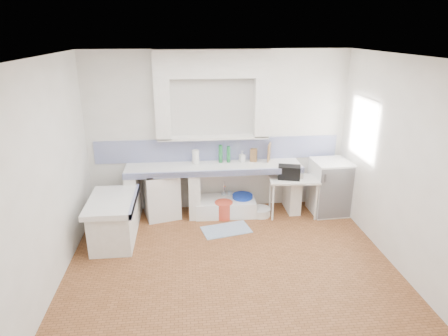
{
  "coord_description": "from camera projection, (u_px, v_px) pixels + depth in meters",
  "views": [
    {
      "loc": [
        -0.57,
        -4.52,
        3.09
      ],
      "look_at": [
        0.0,
        1.0,
        1.1
      ],
      "focal_mm": 31.02,
      "sensor_mm": 36.0,
      "label": 1
    }
  ],
  "objects": [
    {
      "name": "counter_pier_left",
      "position": [
        133.0,
        195.0,
        6.64
      ],
      "size": [
        0.2,
        0.55,
        0.82
      ],
      "primitive_type": "cube",
      "color": "white",
      "rests_on": "ground"
    },
    {
      "name": "bucket_blue",
      "position": [
        242.0,
        203.0,
        6.89
      ],
      "size": [
        0.46,
        0.46,
        0.34
      ],
      "primitive_type": "cylinder",
      "rotation": [
        0.0,
        0.0,
        0.37
      ],
      "color": "#0F31AD",
      "rests_on": "ground"
    },
    {
      "name": "peninsula_lip",
      "position": [
        134.0,
        201.0,
        5.82
      ],
      "size": [
        0.04,
        1.1,
        0.1
      ],
      "primitive_type": "cube",
      "color": "navy",
      "rests_on": "ground"
    },
    {
      "name": "peninsula_base",
      "position": [
        114.0,
        223.0,
        5.91
      ],
      "size": [
        0.6,
        1.0,
        0.62
      ],
      "primitive_type": "cube",
      "color": "white",
      "rests_on": "ground"
    },
    {
      "name": "soap_bottle",
      "position": [
        242.0,
        156.0,
        6.77
      ],
      "size": [
        0.12,
        0.12,
        0.2
      ],
      "primitive_type": "imported",
      "rotation": [
        0.0,
        0.0,
        0.39
      ],
      "color": "white",
      "rests_on": "counter_slab"
    },
    {
      "name": "wall_back",
      "position": [
        218.0,
        133.0,
        6.73
      ],
      "size": [
        4.5,
        0.0,
        4.5
      ],
      "primitive_type": "plane",
      "rotation": [
        1.57,
        0.0,
        0.0
      ],
      "color": "white",
      "rests_on": "ground"
    },
    {
      "name": "rug",
      "position": [
        226.0,
        230.0,
        6.32
      ],
      "size": [
        0.85,
        0.6,
        0.01
      ],
      "primitive_type": "cube",
      "rotation": [
        0.0,
        0.0,
        0.22
      ],
      "color": "#375E88",
      "rests_on": "ground"
    },
    {
      "name": "wall_right",
      "position": [
        402.0,
        166.0,
        5.08
      ],
      "size": [
        0.0,
        4.5,
        4.5
      ],
      "primitive_type": "plane",
      "rotation": [
        1.57,
        0.0,
        -1.57
      ],
      "color": "white",
      "rests_on": "ground"
    },
    {
      "name": "green_bottle_a",
      "position": [
        221.0,
        154.0,
        6.71
      ],
      "size": [
        0.08,
        0.08,
        0.31
      ],
      "primitive_type": "cylinder",
      "rotation": [
        0.0,
        0.0,
        0.28
      ],
      "color": "#1E6F35",
      "rests_on": "counter_slab"
    },
    {
      "name": "fridge",
      "position": [
        330.0,
        187.0,
        6.81
      ],
      "size": [
        0.65,
        0.65,
        0.96
      ],
      "primitive_type": "cube",
      "rotation": [
        0.0,
        0.0,
        0.05
      ],
      "color": "white",
      "rests_on": "ground"
    },
    {
      "name": "black_bag",
      "position": [
        289.0,
        172.0,
        6.55
      ],
      "size": [
        0.41,
        0.3,
        0.23
      ],
      "primitive_type": "cube",
      "rotation": [
        0.0,
        0.0,
        -0.27
      ],
      "color": "black",
      "rests_on": "side_table"
    },
    {
      "name": "bucket_red",
      "position": [
        216.0,
        208.0,
        6.79
      ],
      "size": [
        0.37,
        0.37,
        0.27
      ],
      "primitive_type": "cylinder",
      "rotation": [
        0.0,
        0.0,
        0.36
      ],
      "color": "#AC281B",
      "rests_on": "ground"
    },
    {
      "name": "basin_white",
      "position": [
        261.0,
        212.0,
        6.8
      ],
      "size": [
        0.39,
        0.39,
        0.14
      ],
      "primitive_type": "cylinder",
      "rotation": [
        0.0,
        0.0,
        -0.13
      ],
      "color": "white",
      "rests_on": "ground"
    },
    {
      "name": "cutting_board",
      "position": [
        269.0,
        152.0,
        6.79
      ],
      "size": [
        0.1,
        0.22,
        0.31
      ],
      "primitive_type": "cube",
      "rotation": [
        0.0,
        0.0,
        -0.37
      ],
      "color": "olive",
      "rests_on": "counter_slab"
    },
    {
      "name": "floor",
      "position": [
        231.0,
        267.0,
        5.33
      ],
      "size": [
        4.5,
        4.5,
        0.0
      ],
      "primitive_type": "plane",
      "color": "brown",
      "rests_on": "ground"
    },
    {
      "name": "stove",
      "position": [
        161.0,
        195.0,
        6.69
      ],
      "size": [
        0.68,
        0.66,
        0.8
      ],
      "primitive_type": "cube",
      "rotation": [
        0.0,
        0.0,
        0.25
      ],
      "color": "white",
      "rests_on": "ground"
    },
    {
      "name": "lace_valance",
      "position": [
        368.0,
        105.0,
        6.01
      ],
      "size": [
        0.01,
        0.84,
        0.24
      ],
      "primitive_type": "cube",
      "color": "white",
      "rests_on": "ground"
    },
    {
      "name": "water_bottle_b",
      "position": [
        230.0,
        200.0,
        7.03
      ],
      "size": [
        0.11,
        0.11,
        0.34
      ],
      "primitive_type": "cylinder",
      "rotation": [
        0.0,
        0.0,
        0.27
      ],
      "color": "silver",
      "rests_on": "ground"
    },
    {
      "name": "knife_block",
      "position": [
        254.0,
        155.0,
        6.78
      ],
      "size": [
        0.14,
        0.12,
        0.23
      ],
      "primitive_type": "cube",
      "rotation": [
        0.0,
        0.0,
        -0.34
      ],
      "color": "olive",
      "rests_on": "counter_slab"
    },
    {
      "name": "window_frame",
      "position": [
        374.0,
        129.0,
        6.15
      ],
      "size": [
        0.35,
        0.86,
        1.06
      ],
      "primitive_type": "cube",
      "color": "#362011",
      "rests_on": "ground"
    },
    {
      "name": "wall_front",
      "position": [
        264.0,
        262.0,
        2.99
      ],
      "size": [
        4.5,
        0.0,
        4.5
      ],
      "primitive_type": "plane",
      "rotation": [
        -1.57,
        0.0,
        0.0
      ],
      "color": "white",
      "rests_on": "ground"
    },
    {
      "name": "counter_slab",
      "position": [
        214.0,
        168.0,
        6.62
      ],
      "size": [
        3.0,
        0.6,
        0.08
      ],
      "primitive_type": "cube",
      "color": "white",
      "rests_on": "ground"
    },
    {
      "name": "alcove_mass",
      "position": [
        212.0,
        64.0,
        6.21
      ],
      "size": [
        1.9,
        0.25,
        0.45
      ],
      "primitive_type": "cube",
      "color": "white",
      "rests_on": "ground"
    },
    {
      "name": "green_bottle_b",
      "position": [
        228.0,
        154.0,
        6.73
      ],
      "size": [
        0.07,
        0.07,
        0.28
      ],
      "primitive_type": "cylinder",
      "rotation": [
        0.0,
        0.0,
        0.19
      ],
      "color": "#1E6F35",
      "rests_on": "counter_slab"
    },
    {
      "name": "water_bottle_a",
      "position": [
        224.0,
        201.0,
        7.02
      ],
      "size": [
        0.1,
        0.1,
        0.31
      ],
      "primitive_type": "cylinder",
      "rotation": [
        0.0,
        0.0,
        0.23
      ],
      "color": "silver",
      "rests_on": "ground"
    },
    {
      "name": "backsplash",
      "position": [
        218.0,
        149.0,
        6.82
      ],
      "size": [
        4.27,
        0.03,
        0.4
      ],
      "primitive_type": "cube",
      "color": "navy",
      "rests_on": "ground"
    },
    {
      "name": "ceiling",
      "position": [
        233.0,
        57.0,
        4.39
      ],
      "size": [
        4.5,
        4.5,
        0.0
      ],
      "primitive_type": "plane",
      "rotation": [
        3.14,
        0.0,
        0.0
      ],
      "color": "white",
      "rests_on": "ground"
    },
    {
      "name": "counter_pier_right",
      "position": [
        292.0,
        189.0,
        6.91
      ],
      "size": [
        0.2,
        0.55,
        0.82
      ],
      "primitive_type": "cube",
      "color": "white",
      "rests_on": "ground"
    },
    {
      "name": "paper_towel",
      "position": [
        196.0,
        157.0,
        6.68
      ],
      "size": [
        0.12,
        0.12,
        0.24
      ],
      "primitive_type": "cylinder",
      "rotation": [
        0.0,
        0.0,
        -0.04
      ],
      "color": "white",
      "rests_on": "counter_slab"
    },
    {
      "name": "counter_lip",
      "position": [
        215.0,
        173.0,
        6.36
      ],
      "size": [
        3.0,
        0.04,
        0.1
      ],
      "primitive_type": "cube",
      "color": "navy",
      "rests_on": "ground"
    },
    {
      "name": "wall_left",
      "position": [
        46.0,
        179.0,
        4.64
      ],
      "size": [
        0.0,
        4.5,
        4.5
      ],
      "primitive_type": "plane",
      "rotation": [
        1.57,
        0.0,
        1.57
      ],
      "color": "white",
      "rests_on": "ground"
    },
    {
      "name": "side_table",
      "position": [
        293.0,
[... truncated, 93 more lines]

